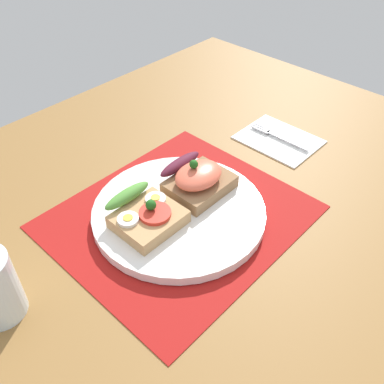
% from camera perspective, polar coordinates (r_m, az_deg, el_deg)
% --- Properties ---
extents(ground_plane, '(1.20, 0.90, 0.03)m').
position_cam_1_polar(ground_plane, '(0.69, -1.71, -4.30)').
color(ground_plane, olive).
extents(placemat, '(0.37, 0.33, 0.00)m').
position_cam_1_polar(placemat, '(0.68, -1.74, -3.26)').
color(placemat, '#A01513').
rests_on(placemat, ground_plane).
extents(plate, '(0.27, 0.27, 0.02)m').
position_cam_1_polar(plate, '(0.67, -1.75, -2.70)').
color(plate, white).
rests_on(plate, placemat).
extents(sandwich_egg_tomato, '(0.09, 0.10, 0.04)m').
position_cam_1_polar(sandwich_egg_tomato, '(0.64, -6.22, -3.03)').
color(sandwich_egg_tomato, tan).
rests_on(sandwich_egg_tomato, plate).
extents(sandwich_salmon, '(0.10, 0.09, 0.06)m').
position_cam_1_polar(sandwich_salmon, '(0.68, 0.70, 1.78)').
color(sandwich_salmon, '#946D47').
rests_on(sandwich_salmon, plate).
extents(napkin, '(0.12, 0.15, 0.01)m').
position_cam_1_polar(napkin, '(0.86, 11.51, 6.96)').
color(napkin, white).
rests_on(napkin, ground_plane).
extents(fork, '(0.02, 0.13, 0.00)m').
position_cam_1_polar(fork, '(0.86, 11.35, 7.34)').
color(fork, '#B7B7BC').
rests_on(fork, napkin).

